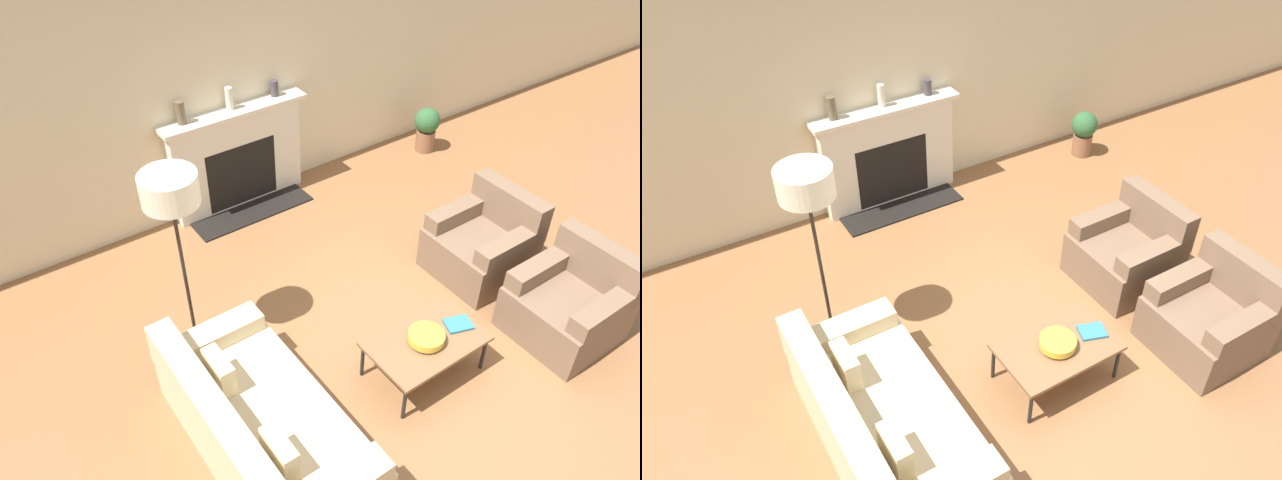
% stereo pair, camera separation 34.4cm
% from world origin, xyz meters
% --- Properties ---
extents(ground_plane, '(18.00, 18.00, 0.00)m').
position_xyz_m(ground_plane, '(0.00, 0.00, 0.00)').
color(ground_plane, brown).
extents(wall_back, '(18.00, 0.06, 2.90)m').
position_xyz_m(wall_back, '(0.00, 3.08, 1.45)').
color(wall_back, beige).
rests_on(wall_back, ground_plane).
extents(fireplace, '(1.68, 0.59, 1.18)m').
position_xyz_m(fireplace, '(-0.24, 2.94, 0.57)').
color(fireplace, beige).
rests_on(fireplace, ground_plane).
extents(couch, '(0.94, 1.86, 0.78)m').
position_xyz_m(couch, '(-1.73, -0.00, 0.29)').
color(couch, '#CCB78E').
rests_on(couch, ground_plane).
extents(armchair_near, '(0.85, 0.84, 0.86)m').
position_xyz_m(armchair_near, '(1.14, -0.52, 0.32)').
color(armchair_near, brown).
rests_on(armchair_near, ground_plane).
extents(armchair_far, '(0.85, 0.84, 0.86)m').
position_xyz_m(armchair_far, '(1.14, 0.51, 0.32)').
color(armchair_far, brown).
rests_on(armchair_far, ground_plane).
extents(coffee_table, '(0.96, 0.61, 0.39)m').
position_xyz_m(coffee_table, '(-0.23, -0.14, 0.36)').
color(coffee_table, brown).
rests_on(coffee_table, ground_plane).
extents(bowl, '(0.30, 0.30, 0.09)m').
position_xyz_m(bowl, '(-0.25, -0.15, 0.44)').
color(bowl, gold).
rests_on(bowl, coffee_table).
extents(book, '(0.26, 0.23, 0.02)m').
position_xyz_m(book, '(0.10, -0.18, 0.40)').
color(book, teal).
rests_on(book, coffee_table).
extents(floor_lamp, '(0.44, 0.44, 1.77)m').
position_xyz_m(floor_lamp, '(-1.65, 1.26, 1.54)').
color(floor_lamp, black).
rests_on(floor_lamp, ground_plane).
extents(mantel_vase_left, '(0.09, 0.09, 0.25)m').
position_xyz_m(mantel_vase_left, '(-0.81, 2.95, 1.30)').
color(mantel_vase_left, brown).
rests_on(mantel_vase_left, fireplace).
extents(mantel_vase_center_left, '(0.08, 0.08, 0.24)m').
position_xyz_m(mantel_vase_center_left, '(-0.26, 2.95, 1.30)').
color(mantel_vase_center_left, beige).
rests_on(mantel_vase_center_left, fireplace).
extents(mantel_vase_center_right, '(0.09, 0.09, 0.18)m').
position_xyz_m(mantel_vase_center_right, '(0.29, 2.95, 1.27)').
color(mantel_vase_center_right, '#3D383D').
rests_on(mantel_vase_center_right, fireplace).
extents(potted_plant, '(0.33, 0.33, 0.59)m').
position_xyz_m(potted_plant, '(2.31, 2.58, 0.33)').
color(potted_plant, brown).
rests_on(potted_plant, ground_plane).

